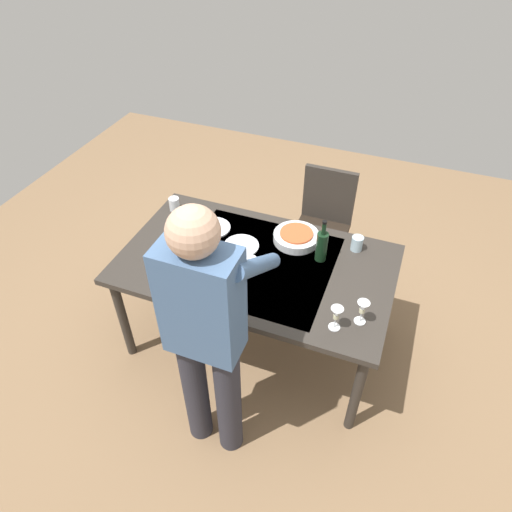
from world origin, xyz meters
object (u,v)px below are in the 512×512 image
Objects in this scene: chair_near at (324,219)px; water_cup_far_left at (174,204)px; wine_bottle at (322,245)px; water_cup_far_right at (250,265)px; wine_glass_right at (363,309)px; water_cup_near_left at (219,285)px; dining_table at (256,270)px; dinner_plate_near at (241,246)px; person_server at (206,331)px; dinner_plate_far at (214,228)px; serving_bowl_pasta at (296,237)px; wine_glass_left at (336,314)px; water_cup_near_right at (357,243)px.

water_cup_far_left is at bearing 30.29° from chair_near.
wine_bottle reaches higher than water_cup_far_right.
water_cup_near_left is at bearing 4.85° from wine_glass_right.
dining_table is at bearing 75.57° from chair_near.
water_cup_near_left is 0.48× the size of dinner_plate_near.
person_server reaches higher than chair_near.
serving_bowl_pasta is at bearing -172.23° from dinner_plate_far.
wine_glass_right is 1.47× the size of water_cup_far_right.
water_cup_far_right reaches higher than water_cup_far_left.
person_server reaches higher than wine_glass_right.
wine_glass_left reaches higher than serving_bowl_pasta.
water_cup_far_left is at bearing -21.27° from wine_glass_right.
dining_table is 0.92m from chair_near.
wine_bottle reaches higher than chair_near.
dinner_plate_far is at bearing -3.08° from wine_bottle.
person_server reaches higher than dining_table.
water_cup_near_left is (0.11, 0.32, 0.12)m from dining_table.
water_cup_far_left is 0.91m from serving_bowl_pasta.
wine_glass_left is 0.69m from water_cup_near_left.
wine_glass_right is 1.53× the size of water_cup_near_right.
wine_glass_right is 0.81m from water_cup_near_left.
chair_near is 1.70m from person_server.
water_cup_near_right is (-0.66, -0.66, -0.01)m from water_cup_near_left.
dinner_plate_near is (0.14, -0.10, 0.07)m from dining_table.
wine_glass_right reaches higher than dinner_plate_far.
dinner_plate_far is (0.76, -0.04, -0.10)m from wine_bottle.
dining_table is 17.70× the size of water_cup_far_left.
water_cup_far_right is at bearing 65.13° from serving_bowl_pasta.
water_cup_far_right is at bearing 141.97° from dinner_plate_far.
water_cup_near_left is at bearing -1.87° from wine_glass_left.
person_server is 0.49m from water_cup_near_left.
dining_table is 7.39× the size of dinner_plate_near.
dining_table is at bearing -93.10° from water_cup_far_right.
water_cup_near_right is (-0.33, 0.53, 0.27)m from chair_near.
wine_bottle reaches higher than dining_table.
dining_table is at bearing 157.05° from water_cup_far_left.
water_cup_near_left is at bearing 74.46° from chair_near.
chair_near is 0.79m from wine_bottle.
water_cup_far_left is (0.64, -0.63, -0.01)m from water_cup_near_left.
wine_bottle is (-0.33, -0.93, -0.10)m from person_server.
dinner_plate_near is (-0.60, 0.21, -0.04)m from water_cup_far_left.
dining_table is 1.87× the size of chair_near.
wine_bottle is 0.24m from serving_bowl_pasta.
person_server is at bearing 92.94° from dining_table.
water_cup_near_right is 0.96m from dinner_plate_far.
water_cup_far_left is at bearing 1.39° from water_cup_near_right.
dinner_plate_far is at bearing 47.15° from chair_near.
wine_bottle is 1.29× the size of dinner_plate_far.
water_cup_far_right is (0.37, 0.26, -0.06)m from wine_bottle.
wine_glass_right is 0.50× the size of serving_bowl_pasta.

